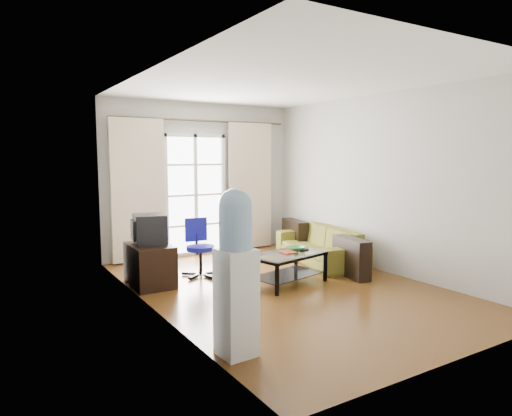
{
  "coord_description": "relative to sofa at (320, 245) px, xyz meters",
  "views": [
    {
      "loc": [
        -3.47,
        -4.9,
        1.76
      ],
      "look_at": [
        -0.23,
        0.35,
        1.06
      ],
      "focal_mm": 32.0,
      "sensor_mm": 36.0,
      "label": 1
    }
  ],
  "objects": [
    {
      "name": "sofa",
      "position": [
        0.0,
        0.0,
        0.0
      ],
      "size": [
        2.3,
        1.58,
        0.58
      ],
      "primitive_type": "imported",
      "rotation": [
        0.0,
        0.0,
        -1.78
      ],
      "color": "brown",
      "rests_on": "floor"
    },
    {
      "name": "french_door",
      "position": [
        -1.52,
        1.61,
        0.79
      ],
      "size": [
        1.16,
        0.06,
        2.15
      ],
      "color": "white",
      "rests_on": "wall_back"
    },
    {
      "name": "wall_back",
      "position": [
        -1.37,
        1.67,
        1.06
      ],
      "size": [
        3.6,
        0.02,
        2.7
      ],
      "primitive_type": "cube",
      "color": "#B1B0A8",
      "rests_on": "floor"
    },
    {
      "name": "ceiling",
      "position": [
        -1.37,
        -0.93,
        2.41
      ],
      "size": [
        5.2,
        5.2,
        0.0
      ],
      "primitive_type": "plane",
      "rotation": [
        3.14,
        0.0,
        0.0
      ],
      "color": "white",
      "rests_on": "wall_back"
    },
    {
      "name": "tv_stand",
      "position": [
        -2.88,
        0.11,
        -0.0
      ],
      "size": [
        0.53,
        0.78,
        0.57
      ],
      "primitive_type": "cube",
      "rotation": [
        0.0,
        0.0,
        -0.01
      ],
      "color": "black",
      "rests_on": "floor"
    },
    {
      "name": "task_chair",
      "position": [
        -2.08,
        0.23,
        -0.04
      ],
      "size": [
        0.62,
        0.62,
        0.84
      ],
      "rotation": [
        0.0,
        0.0,
        -0.09
      ],
      "color": "black",
      "rests_on": "floor"
    },
    {
      "name": "radiator",
      "position": [
        -0.57,
        1.57,
        0.04
      ],
      "size": [
        0.64,
        0.12,
        0.64
      ],
      "primitive_type": "cube",
      "color": "gray",
      "rests_on": "floor"
    },
    {
      "name": "wall_right",
      "position": [
        0.43,
        -0.93,
        1.06
      ],
      "size": [
        0.02,
        5.2,
        2.7
      ],
      "primitive_type": "cube",
      "color": "#B1B0A8",
      "rests_on": "floor"
    },
    {
      "name": "book",
      "position": [
        -1.31,
        -0.79,
        0.15
      ],
      "size": [
        0.19,
        0.25,
        0.02
      ],
      "primitive_type": "imported",
      "rotation": [
        0.0,
        0.0,
        -0.04
      ],
      "color": "#A72814",
      "rests_on": "coffee_table"
    },
    {
      "name": "remote",
      "position": [
        -0.94,
        -0.8,
        0.15
      ],
      "size": [
        0.18,
        0.12,
        0.02
      ],
      "primitive_type": "cube",
      "rotation": [
        0.0,
        0.0,
        0.44
      ],
      "color": "black",
      "rests_on": "coffee_table"
    },
    {
      "name": "floor",
      "position": [
        -1.37,
        -0.93,
        -0.29
      ],
      "size": [
        5.2,
        5.2,
        0.0
      ],
      "primitive_type": "plane",
      "color": "brown",
      "rests_on": "ground"
    },
    {
      "name": "wall_left",
      "position": [
        -3.17,
        -0.93,
        1.06
      ],
      "size": [
        0.02,
        5.2,
        2.7
      ],
      "primitive_type": "cube",
      "color": "#B1B0A8",
      "rests_on": "floor"
    },
    {
      "name": "water_cooler",
      "position": [
        -2.95,
        -2.43,
        0.49
      ],
      "size": [
        0.33,
        0.32,
        1.49
      ],
      "rotation": [
        0.0,
        0.0,
        0.06
      ],
      "color": "white",
      "rests_on": "floor"
    },
    {
      "name": "curtain_rod",
      "position": [
        -1.37,
        1.57,
        2.09
      ],
      "size": [
        3.3,
        0.04,
        0.04
      ],
      "primitive_type": "cylinder",
      "rotation": [
        0.0,
        1.57,
        0.0
      ],
      "color": "#4C3F2D",
      "rests_on": "wall_back"
    },
    {
      "name": "curtain_right",
      "position": [
        -0.42,
        1.55,
        0.91
      ],
      "size": [
        0.9,
        0.07,
        2.35
      ],
      "primitive_type": "cube",
      "color": "beige",
      "rests_on": "curtain_rod"
    },
    {
      "name": "wall_front",
      "position": [
        -1.37,
        -3.53,
        1.06
      ],
      "size": [
        3.6,
        0.02,
        2.7
      ],
      "primitive_type": "cube",
      "color": "#B1B0A8",
      "rests_on": "floor"
    },
    {
      "name": "crt_tv",
      "position": [
        -2.88,
        0.14,
        0.48
      ],
      "size": [
        0.5,
        0.51,
        0.41
      ],
      "rotation": [
        0.0,
        0.0,
        -0.17
      ],
      "color": "black",
      "rests_on": "tv_stand"
    },
    {
      "name": "bowl",
      "position": [
        -1.02,
        -0.72,
        0.17
      ],
      "size": [
        0.29,
        0.29,
        0.06
      ],
      "primitive_type": "imported",
      "rotation": [
        0.0,
        0.0,
        -0.1
      ],
      "color": "#399C5C",
      "rests_on": "coffee_table"
    },
    {
      "name": "coffee_table",
      "position": [
        -1.25,
        -0.82,
        -0.01
      ],
      "size": [
        1.17,
        0.82,
        0.43
      ],
      "rotation": [
        0.0,
        0.0,
        0.22
      ],
      "color": "silver",
      "rests_on": "floor"
    },
    {
      "name": "curtain_left",
      "position": [
        -2.57,
        1.55,
        0.91
      ],
      "size": [
        0.9,
        0.07,
        2.35
      ],
      "primitive_type": "cube",
      "color": "beige",
      "rests_on": "curtain_rod"
    }
  ]
}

